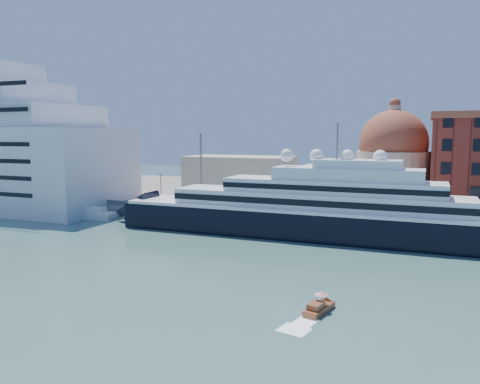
% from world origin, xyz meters
% --- Properties ---
extents(ground, '(400.00, 400.00, 0.00)m').
position_xyz_m(ground, '(0.00, 0.00, 0.00)').
color(ground, '#3A6563').
rests_on(ground, ground).
extents(quay, '(180.00, 10.00, 2.50)m').
position_xyz_m(quay, '(0.00, 34.00, 1.25)').
color(quay, gray).
rests_on(quay, ground).
extents(land, '(260.00, 72.00, 2.00)m').
position_xyz_m(land, '(0.00, 75.00, 1.00)').
color(land, slate).
rests_on(land, ground).
extents(quay_fence, '(180.00, 0.10, 1.20)m').
position_xyz_m(quay_fence, '(0.00, 29.50, 3.10)').
color(quay_fence, slate).
rests_on(quay_fence, quay).
extents(superyacht, '(87.68, 12.16, 26.20)m').
position_xyz_m(superyacht, '(5.79, 23.00, 4.52)').
color(superyacht, black).
rests_on(superyacht, ground).
extents(service_barge, '(13.96, 6.54, 3.02)m').
position_xyz_m(service_barge, '(-45.39, 22.74, 0.87)').
color(service_barge, white).
rests_on(service_barge, ground).
extents(water_taxi, '(2.84, 5.40, 2.44)m').
position_xyz_m(water_taxi, '(19.58, -16.02, 0.59)').
color(water_taxi, brown).
rests_on(water_taxi, ground).
extents(church, '(66.00, 18.00, 25.50)m').
position_xyz_m(church, '(6.39, 57.72, 10.91)').
color(church, beige).
rests_on(church, land).
extents(lamp_posts, '(120.80, 2.40, 18.00)m').
position_xyz_m(lamp_posts, '(-12.67, 32.27, 9.84)').
color(lamp_posts, slate).
rests_on(lamp_posts, quay).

